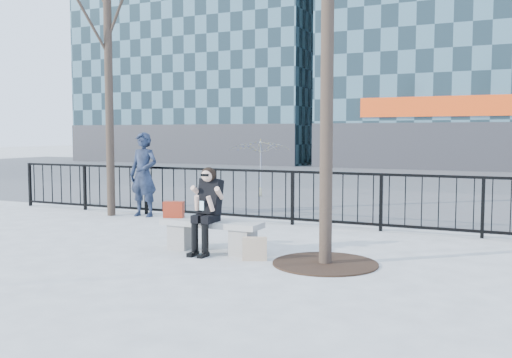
% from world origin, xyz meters
% --- Properties ---
extents(ground, '(120.00, 120.00, 0.00)m').
position_xyz_m(ground, '(0.00, 0.00, 0.00)').
color(ground, gray).
rests_on(ground, ground).
extents(street_surface, '(60.00, 23.00, 0.01)m').
position_xyz_m(street_surface, '(0.00, 15.00, 0.00)').
color(street_surface, '#474747').
rests_on(street_surface, ground).
extents(railing, '(14.00, 0.06, 1.10)m').
position_xyz_m(railing, '(0.00, 3.00, 0.55)').
color(railing, black).
rests_on(railing, ground).
extents(tree_grate, '(1.50, 1.50, 0.02)m').
position_xyz_m(tree_grate, '(1.90, -0.10, 0.01)').
color(tree_grate, black).
rests_on(tree_grate, ground).
extents(bench_main, '(1.65, 0.46, 0.49)m').
position_xyz_m(bench_main, '(0.00, 0.00, 0.30)').
color(bench_main, gray).
rests_on(bench_main, ground).
extents(seated_woman, '(0.50, 0.64, 1.34)m').
position_xyz_m(seated_woman, '(0.00, -0.16, 0.67)').
color(seated_woman, black).
rests_on(seated_woman, ground).
extents(handbag, '(0.35, 0.24, 0.26)m').
position_xyz_m(handbag, '(-0.71, 0.02, 0.62)').
color(handbag, maroon).
rests_on(handbag, bench_main).
extents(shopping_bag, '(0.38, 0.26, 0.34)m').
position_xyz_m(shopping_bag, '(0.88, -0.28, 0.17)').
color(shopping_bag, beige).
rests_on(shopping_bag, ground).
extents(standing_man, '(0.69, 0.46, 1.88)m').
position_xyz_m(standing_man, '(-3.24, 2.70, 0.94)').
color(standing_man, black).
rests_on(standing_man, ground).
extents(vendor_umbrella, '(2.19, 2.22, 1.70)m').
position_xyz_m(vendor_umbrella, '(-2.47, 7.26, 0.85)').
color(vendor_umbrella, gold).
rests_on(vendor_umbrella, ground).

